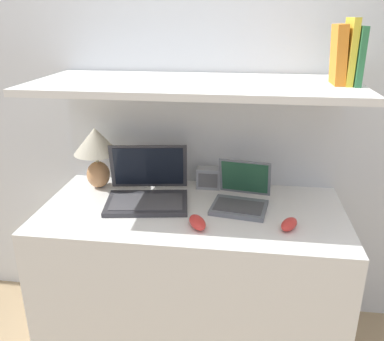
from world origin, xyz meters
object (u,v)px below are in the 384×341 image
table_lamp (96,148)px  laptop_large (148,191)px  book_orange (338,55)px  book_green (357,56)px  second_mouse (289,224)px  book_yellow (349,52)px  router_box (209,178)px  computer_mouse (197,222)px  laptop_small (241,197)px

table_lamp → laptop_large: size_ratio=0.75×
book_orange → book_green: bearing=0.0°
second_mouse → book_yellow: book_yellow is taller
table_lamp → book_yellow: bearing=-5.9°
table_lamp → router_box: bearing=6.7°
router_box → table_lamp: bearing=-173.3°
laptop_large → router_box: bearing=35.9°
book_orange → router_box: bearing=160.9°
router_box → second_mouse: bearing=-46.4°
computer_mouse → book_yellow: bearing=22.9°
laptop_small → laptop_large: bearing=180.0°
computer_mouse → router_box: 0.41m
laptop_large → second_mouse: laptop_large is taller
second_mouse → router_box: (-0.36, 0.38, 0.03)m
computer_mouse → router_box: bearing=89.2°
router_box → book_orange: (0.51, -0.18, 0.61)m
laptop_small → book_yellow: size_ratio=1.14×
table_lamp → computer_mouse: size_ratio=2.32×
second_mouse → book_orange: (0.15, 0.20, 0.64)m
laptop_large → second_mouse: 0.65m
laptop_small → book_orange: (0.35, 0.01, 0.62)m
table_lamp → laptop_small: size_ratio=1.08×
table_lamp → router_box: 0.56m
computer_mouse → book_orange: book_orange is taller
laptop_large → book_yellow: size_ratio=1.64×
computer_mouse → book_orange: size_ratio=0.58×
book_yellow → router_box: bearing=162.2°
router_box → book_green: bearing=-17.0°
table_lamp → laptop_small: (0.70, -0.13, -0.16)m
laptop_large → laptop_small: laptop_large is taller
table_lamp → computer_mouse: bearing=-32.9°
laptop_small → computer_mouse: (-0.17, -0.22, -0.02)m
laptop_large → book_green: bearing=1.0°
book_green → book_yellow: 0.03m
book_yellow → computer_mouse: bearing=-157.1°
laptop_small → book_green: bearing=2.0°
computer_mouse → book_orange: 0.85m
table_lamp → router_box: table_lamp is taller
table_lamp → router_box: size_ratio=2.61×
book_green → second_mouse: bearing=-137.3°
second_mouse → table_lamp: bearing=160.8°
book_yellow → book_orange: size_ratio=1.09×
second_mouse → router_box: 0.52m
second_mouse → book_orange: bearing=53.3°
table_lamp → laptop_large: (0.28, -0.13, -0.15)m
computer_mouse → book_yellow: size_ratio=0.53×
book_green → table_lamp: bearing=174.3°
laptop_small → book_green: (0.41, 0.01, 0.61)m
computer_mouse → router_box: (0.01, 0.41, 0.03)m
computer_mouse → book_yellow: 0.88m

